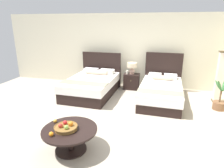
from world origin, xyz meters
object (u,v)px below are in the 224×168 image
(fruit_bowl, at_px, (66,127))
(loose_apple, at_px, (55,121))
(vase, at_px, (127,72))
(floor_lamp_corner, at_px, (220,77))
(coffee_table, at_px, (70,134))
(bed_near_window, at_px, (92,85))
(loose_orange, at_px, (51,134))
(nightstand, at_px, (132,81))
(potted_palm, at_px, (220,101))
(table_lamp, at_px, (132,67))
(bed_near_corner, at_px, (161,91))

(fruit_bowl, xyz_separation_m, loose_apple, (-0.31, 0.18, -0.01))
(vase, distance_m, floor_lamp_corner, 2.85)
(coffee_table, bearing_deg, fruit_bowl, -145.75)
(coffee_table, height_order, floor_lamp_corner, floor_lamp_corner)
(bed_near_window, distance_m, loose_orange, 3.24)
(nightstand, relative_size, loose_orange, 6.97)
(loose_apple, bearing_deg, bed_near_window, 95.33)
(loose_apple, xyz_separation_m, floor_lamp_corner, (3.55, 3.10, 0.28))
(bed_near_window, distance_m, loose_apple, 2.79)
(loose_apple, bearing_deg, potted_palm, 35.53)
(fruit_bowl, bearing_deg, table_lamp, 81.28)
(loose_apple, xyz_separation_m, potted_palm, (3.48, 2.48, -0.23))
(coffee_table, height_order, fruit_bowl, fruit_bowl)
(loose_orange, bearing_deg, table_lamp, 79.92)
(potted_palm, bearing_deg, bed_near_window, 175.61)
(loose_orange, distance_m, potted_palm, 4.41)
(coffee_table, bearing_deg, bed_near_corner, 61.99)
(bed_near_corner, height_order, vase, bed_near_corner)
(loose_orange, bearing_deg, bed_near_corner, 61.48)
(nightstand, bearing_deg, fruit_bowl, -98.76)
(bed_near_corner, bearing_deg, floor_lamp_corner, 11.23)
(nightstand, bearing_deg, coffee_table, -98.07)
(fruit_bowl, height_order, potted_palm, potted_palm)
(bed_near_corner, xyz_separation_m, fruit_bowl, (-1.61, -2.96, 0.18))
(loose_apple, bearing_deg, nightstand, 76.05)
(loose_apple, height_order, potted_palm, potted_palm)
(bed_near_corner, bearing_deg, potted_palm, -10.87)
(loose_apple, height_order, loose_orange, loose_orange)
(bed_near_corner, relative_size, floor_lamp_corner, 1.49)
(loose_orange, height_order, floor_lamp_corner, floor_lamp_corner)
(loose_apple, height_order, floor_lamp_corner, floor_lamp_corner)
(nightstand, distance_m, table_lamp, 0.53)
(vase, distance_m, loose_apple, 3.68)
(bed_near_window, distance_m, bed_near_corner, 2.18)
(loose_apple, bearing_deg, coffee_table, -21.70)
(coffee_table, bearing_deg, floor_lamp_corner, 45.58)
(bed_near_window, relative_size, fruit_bowl, 5.15)
(table_lamp, bearing_deg, fruit_bowl, -98.72)
(bed_near_window, xyz_separation_m, floor_lamp_corner, (3.81, 0.33, 0.43))
(table_lamp, height_order, coffee_table, table_lamp)
(vase, xyz_separation_m, potted_palm, (2.73, -1.11, -0.37))
(loose_orange, bearing_deg, bed_near_window, 97.72)
(vase, bearing_deg, table_lamp, 20.88)
(bed_near_window, height_order, fruit_bowl, bed_near_window)
(vase, distance_m, coffee_table, 3.77)
(vase, xyz_separation_m, loose_apple, (-0.75, -3.60, -0.14))
(coffee_table, height_order, potted_palm, potted_palm)
(floor_lamp_corner, bearing_deg, loose_orange, -133.64)
(coffee_table, bearing_deg, bed_near_window, 102.11)
(bed_near_corner, relative_size, loose_orange, 28.75)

